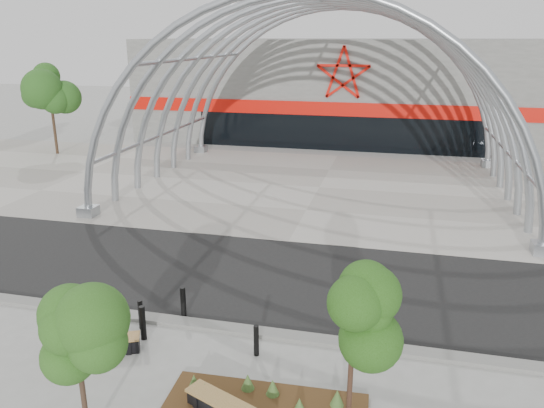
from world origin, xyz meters
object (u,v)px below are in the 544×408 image
object	(u,v)px
street_tree_0	(75,334)
bollard_2	(183,303)
bench_0	(99,346)
street_tree_1	(353,319)

from	to	relation	value
street_tree_0	bollard_2	size ratio (longest dim) A/B	3.48
street_tree_0	bollard_2	xyz separation A→B (m)	(0.01, 5.26, -2.04)
street_tree_0	bench_0	world-z (taller)	street_tree_0
street_tree_0	bench_0	distance (m)	4.01
bollard_2	bench_0	bearing A→B (deg)	-122.59
street_tree_1	bench_0	distance (m)	7.28
street_tree_1	street_tree_0	bearing A→B (deg)	-159.83
bollard_2	street_tree_1	bearing A→B (deg)	-31.55
bench_0	street_tree_1	bearing A→B (deg)	-7.85
bench_0	bollard_2	size ratio (longest dim) A/B	2.16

